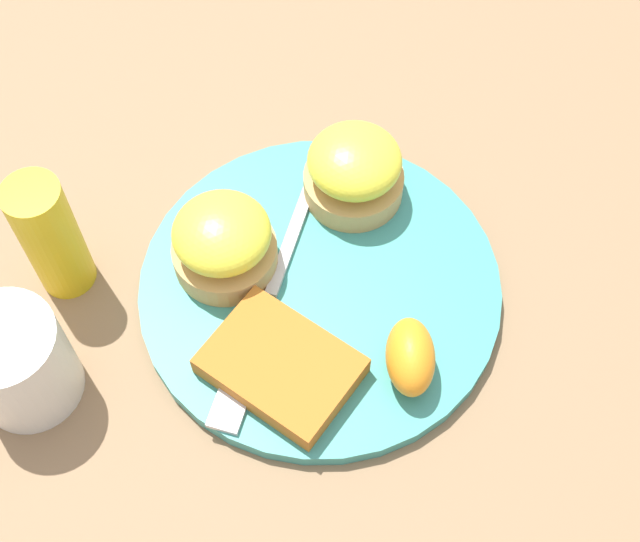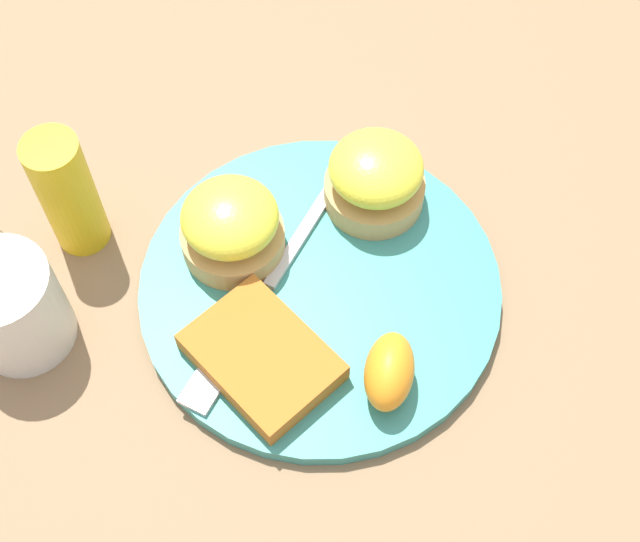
{
  "view_description": "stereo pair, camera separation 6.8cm",
  "coord_description": "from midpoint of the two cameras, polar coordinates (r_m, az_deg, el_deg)",
  "views": [
    {
      "loc": [
        -0.3,
        0.17,
        0.63
      ],
      "look_at": [
        0.0,
        0.0,
        0.03
      ],
      "focal_mm": 50.0,
      "sensor_mm": 36.0,
      "label": 1
    },
    {
      "loc": [
        -0.33,
        0.1,
        0.63
      ],
      "look_at": [
        0.0,
        0.0,
        0.03
      ],
      "focal_mm": 50.0,
      "sensor_mm": 36.0,
      "label": 2
    }
  ],
  "objects": [
    {
      "name": "fork",
      "position": [
        0.69,
        -0.9,
        -1.88
      ],
      "size": [
        0.18,
        0.19,
        0.0
      ],
      "color": "silver",
      "rests_on": "plate"
    },
    {
      "name": "plate",
      "position": [
        0.71,
        2.76,
        -1.34
      ],
      "size": [
        0.29,
        0.29,
        0.01
      ],
      "primitive_type": "cylinder",
      "color": "teal",
      "rests_on": "ground_plane"
    },
    {
      "name": "sandwich_benedict_right",
      "position": [
        0.69,
        -2.92,
        2.65
      ],
      "size": [
        0.08,
        0.08,
        0.06
      ],
      "color": "tan",
      "rests_on": "plate"
    },
    {
      "name": "orange_wedge",
      "position": [
        0.65,
        7.48,
        -6.67
      ],
      "size": [
        0.07,
        0.06,
        0.04
      ],
      "primitive_type": "ellipsoid",
      "rotation": [
        0.0,
        0.0,
        5.8
      ],
      "color": "orange",
      "rests_on": "plate"
    },
    {
      "name": "ground_plane",
      "position": [
        0.71,
        2.73,
        -1.61
      ],
      "size": [
        1.1,
        1.1,
        0.0
      ],
      "primitive_type": "plane",
      "color": "#846647"
    },
    {
      "name": "condiment_bottle",
      "position": [
        0.71,
        -13.24,
        4.63
      ],
      "size": [
        0.04,
        0.04,
        0.12
      ],
      "primitive_type": "cylinder",
      "color": "gold",
      "rests_on": "ground_plane"
    },
    {
      "name": "sandwich_benedict_left",
      "position": [
        0.72,
        6.27,
        5.75
      ],
      "size": [
        0.08,
        0.08,
        0.06
      ],
      "color": "tan",
      "rests_on": "plate"
    },
    {
      "name": "hashbrown_patty",
      "position": [
        0.66,
        -0.79,
        -5.78
      ],
      "size": [
        0.13,
        0.12,
        0.02
      ],
      "primitive_type": "cube",
      "rotation": [
        0.0,
        0.0,
        0.44
      ],
      "color": "#B36421",
      "rests_on": "plate"
    },
    {
      "name": "cup",
      "position": [
        0.69,
        -16.51,
        -2.42
      ],
      "size": [
        0.11,
        0.08,
        0.08
      ],
      "color": "silver",
      "rests_on": "ground_plane"
    }
  ]
}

